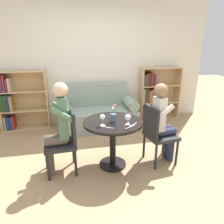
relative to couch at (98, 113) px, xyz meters
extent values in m
plane|color=tan|center=(0.00, -1.51, -0.31)|extent=(16.00, 16.00, 0.00)
cube|color=silver|center=(0.00, 0.43, 1.04)|extent=(5.20, 0.05, 2.70)
cylinder|color=black|center=(0.00, -1.51, 0.38)|extent=(0.83, 0.83, 0.03)
cylinder|color=black|center=(0.00, -1.51, 0.04)|extent=(0.09, 0.09, 0.64)
cylinder|color=black|center=(0.00, -1.51, -0.30)|extent=(0.40, 0.40, 0.03)
cube|color=gray|center=(0.00, -0.05, -0.10)|extent=(1.59, 0.80, 0.42)
cube|color=gray|center=(0.00, 0.27, 0.36)|extent=(1.37, 0.16, 0.50)
cylinder|color=gray|center=(-0.69, -0.05, 0.22)|extent=(0.22, 0.72, 0.22)
cylinder|color=gray|center=(0.69, -0.05, 0.22)|extent=(0.22, 0.72, 0.22)
cube|color=tan|center=(-1.51, 0.37, 0.30)|extent=(0.95, 0.02, 1.23)
cube|color=tan|center=(-1.97, 0.24, 0.30)|extent=(0.02, 0.28, 1.23)
cube|color=tan|center=(-1.04, 0.24, 0.30)|extent=(0.02, 0.28, 1.23)
cube|color=tan|center=(-1.51, 0.24, -0.30)|extent=(0.91, 0.28, 0.02)
cube|color=tan|center=(-1.51, 0.24, 0.10)|extent=(0.91, 0.28, 0.02)
cube|color=tan|center=(-1.51, 0.24, 0.50)|extent=(0.91, 0.28, 0.02)
cube|color=tan|center=(-1.51, 0.24, 0.91)|extent=(0.91, 0.28, 0.02)
cube|color=tan|center=(-1.93, 0.23, -0.15)|extent=(0.03, 0.23, 0.28)
cube|color=navy|center=(-1.88, 0.23, -0.16)|extent=(0.05, 0.23, 0.26)
cube|color=navy|center=(-1.82, 0.23, -0.16)|extent=(0.04, 0.23, 0.26)
cube|color=maroon|center=(-1.78, 0.23, -0.15)|extent=(0.03, 0.23, 0.29)
cube|color=#234723|center=(-1.92, 0.23, 0.29)|extent=(0.05, 0.23, 0.35)
cube|color=#234723|center=(-1.86, 0.23, 0.28)|extent=(0.04, 0.23, 0.34)
cube|color=navy|center=(-1.81, 0.23, 0.28)|extent=(0.03, 0.23, 0.34)
cube|color=olive|center=(-1.76, 0.23, 0.27)|extent=(0.05, 0.23, 0.32)
cube|color=#332319|center=(-1.92, 0.23, 0.65)|extent=(0.05, 0.23, 0.27)
cube|color=#602D5B|center=(-1.87, 0.23, 0.69)|extent=(0.03, 0.23, 0.34)
cube|color=maroon|center=(-1.82, 0.23, 0.68)|extent=(0.03, 0.23, 0.34)
cube|color=#602D5B|center=(-1.78, 0.23, 0.64)|extent=(0.03, 0.23, 0.26)
cube|color=tan|center=(-1.73, 0.23, 0.65)|extent=(0.05, 0.23, 0.27)
cube|color=tan|center=(1.51, 0.37, 0.30)|extent=(0.95, 0.02, 1.23)
cube|color=tan|center=(1.04, 0.24, 0.30)|extent=(0.02, 0.28, 1.23)
cube|color=tan|center=(1.97, 0.24, 0.30)|extent=(0.02, 0.28, 1.23)
cube|color=tan|center=(1.51, 0.24, -0.30)|extent=(0.91, 0.28, 0.02)
cube|color=tan|center=(1.51, 0.24, 0.10)|extent=(0.91, 0.28, 0.02)
cube|color=tan|center=(1.51, 0.24, 0.50)|extent=(0.91, 0.28, 0.02)
cube|color=tan|center=(1.51, 0.24, 0.91)|extent=(0.91, 0.28, 0.02)
cube|color=maroon|center=(1.09, 0.23, -0.14)|extent=(0.04, 0.23, 0.30)
cube|color=tan|center=(1.14, 0.23, -0.14)|extent=(0.04, 0.23, 0.31)
cube|color=tan|center=(1.19, 0.23, -0.12)|extent=(0.04, 0.23, 0.35)
cube|color=#602D5B|center=(1.24, 0.23, -0.16)|extent=(0.03, 0.23, 0.26)
cube|color=#234723|center=(1.29, 0.23, -0.13)|extent=(0.04, 0.23, 0.31)
cube|color=maroon|center=(1.34, 0.23, -0.15)|extent=(0.04, 0.23, 0.28)
cube|color=#602D5B|center=(1.39, 0.23, -0.14)|extent=(0.04, 0.23, 0.30)
cube|color=tan|center=(1.09, 0.23, 0.28)|extent=(0.03, 0.23, 0.34)
cube|color=#234723|center=(1.14, 0.23, 0.28)|extent=(0.05, 0.23, 0.33)
cube|color=maroon|center=(1.19, 0.23, 0.27)|extent=(0.05, 0.23, 0.31)
cube|color=olive|center=(1.25, 0.23, 0.26)|extent=(0.04, 0.23, 0.29)
cube|color=olive|center=(1.30, 0.23, 0.27)|extent=(0.03, 0.23, 0.31)
cube|color=#602D5B|center=(1.35, 0.23, 0.27)|extent=(0.05, 0.23, 0.31)
cube|color=#332319|center=(1.40, 0.23, 0.28)|extent=(0.05, 0.23, 0.33)
cube|color=#602D5B|center=(1.09, 0.23, 0.64)|extent=(0.04, 0.23, 0.26)
cube|color=#234723|center=(1.13, 0.23, 0.65)|extent=(0.04, 0.23, 0.27)
cube|color=maroon|center=(1.17, 0.23, 0.66)|extent=(0.03, 0.23, 0.29)
cube|color=#332319|center=(1.21, 0.23, 0.67)|extent=(0.04, 0.23, 0.31)
cube|color=maroon|center=(1.26, 0.23, 0.67)|extent=(0.03, 0.23, 0.31)
cube|color=#332319|center=(1.30, 0.23, 0.65)|extent=(0.03, 0.23, 0.27)
cube|color=#602D5B|center=(1.34, 0.23, 0.64)|extent=(0.04, 0.23, 0.25)
cylinder|color=#232326|center=(-0.93, -1.34, -0.11)|extent=(0.04, 0.04, 0.40)
cylinder|color=#232326|center=(-0.90, -1.69, -0.11)|extent=(0.04, 0.04, 0.40)
cylinder|color=#232326|center=(-0.57, -1.31, -0.11)|extent=(0.04, 0.04, 0.40)
cylinder|color=#232326|center=(-0.55, -1.67, -0.11)|extent=(0.04, 0.04, 0.40)
cube|color=#232326|center=(-0.74, -1.50, 0.11)|extent=(0.45, 0.45, 0.05)
cube|color=#232326|center=(-0.55, -1.49, 0.36)|extent=(0.06, 0.38, 0.45)
cylinder|color=#232326|center=(0.94, -1.69, -0.11)|extent=(0.04, 0.04, 0.40)
cylinder|color=#232326|center=(0.89, -1.34, -0.11)|extent=(0.04, 0.04, 0.40)
cylinder|color=#232326|center=(0.58, -1.74, -0.11)|extent=(0.04, 0.04, 0.40)
cylinder|color=#232326|center=(0.54, -1.39, -0.11)|extent=(0.04, 0.04, 0.40)
cube|color=#232326|center=(0.74, -1.54, 0.11)|extent=(0.47, 0.47, 0.05)
cube|color=#232326|center=(0.55, -1.57, 0.36)|extent=(0.09, 0.38, 0.45)
cylinder|color=brown|center=(-0.90, -1.46, -0.09)|extent=(0.11, 0.11, 0.45)
cylinder|color=brown|center=(-0.89, -1.57, -0.09)|extent=(0.11, 0.11, 0.45)
cylinder|color=brown|center=(-0.79, -1.45, 0.19)|extent=(0.31, 0.13, 0.11)
cylinder|color=brown|center=(-0.78, -1.56, 0.19)|extent=(0.31, 0.13, 0.11)
cube|color=#517A5B|center=(-0.68, -1.50, 0.48)|extent=(0.13, 0.21, 0.58)
cylinder|color=#517A5B|center=(-0.69, -1.37, 0.58)|extent=(0.29, 0.09, 0.23)
cylinder|color=#517A5B|center=(-0.67, -1.64, 0.58)|extent=(0.29, 0.09, 0.23)
sphere|color=beige|center=(-0.68, -1.50, 0.87)|extent=(0.19, 0.19, 0.19)
cylinder|color=#282D47|center=(0.90, -1.57, -0.09)|extent=(0.11, 0.11, 0.45)
cylinder|color=#282D47|center=(0.89, -1.46, -0.09)|extent=(0.11, 0.11, 0.45)
cylinder|color=#282D47|center=(0.79, -1.58, 0.19)|extent=(0.31, 0.15, 0.11)
cylinder|color=#282D47|center=(0.78, -1.47, 0.19)|extent=(0.31, 0.15, 0.11)
cube|color=silver|center=(0.68, -1.54, 0.45)|extent=(0.14, 0.21, 0.52)
cylinder|color=silver|center=(0.69, -1.67, 0.53)|extent=(0.29, 0.11, 0.23)
cylinder|color=silver|center=(0.66, -1.41, 0.53)|extent=(0.29, 0.11, 0.23)
sphere|color=#936B4C|center=(0.68, -1.54, 0.81)|extent=(0.20, 0.20, 0.20)
cylinder|color=white|center=(-0.16, -1.63, 0.40)|extent=(0.06, 0.06, 0.00)
cylinder|color=white|center=(-0.16, -1.63, 0.44)|extent=(0.01, 0.01, 0.08)
sphere|color=white|center=(-0.16, -1.63, 0.51)|extent=(0.07, 0.07, 0.07)
sphere|color=maroon|center=(-0.16, -1.63, 0.50)|extent=(0.05, 0.05, 0.05)
cylinder|color=white|center=(0.17, -1.67, 0.40)|extent=(0.06, 0.06, 0.00)
cylinder|color=white|center=(0.17, -1.67, 0.43)|extent=(0.01, 0.01, 0.07)
sphere|color=white|center=(0.17, -1.67, 0.50)|extent=(0.08, 0.08, 0.08)
sphere|color=#E58E75|center=(0.17, -1.67, 0.49)|extent=(0.06, 0.06, 0.06)
cylinder|color=slate|center=(0.01, -1.52, 0.45)|extent=(0.09, 0.09, 0.11)
cylinder|color=#4C7A42|center=(0.00, -1.50, 0.55)|extent=(0.00, 0.01, 0.09)
sphere|color=#9E70B2|center=(0.00, -1.50, 0.59)|extent=(0.04, 0.04, 0.04)
cylinder|color=#4C7A42|center=(0.02, -1.54, 0.57)|extent=(0.00, 0.00, 0.13)
sphere|color=#E07F4C|center=(0.02, -1.54, 0.64)|extent=(0.04, 0.04, 0.04)
cylinder|color=#4C7A42|center=(0.00, -1.52, 0.54)|extent=(0.01, 0.00, 0.08)
sphere|color=silver|center=(0.00, -1.52, 0.58)|extent=(0.04, 0.04, 0.04)
cube|color=silver|center=(-0.12, -1.71, 0.40)|extent=(0.17, 0.11, 0.00)
cube|color=silver|center=(0.16, -1.67, 0.40)|extent=(0.12, 0.16, 0.00)
cube|color=silver|center=(0.24, -1.69, 0.40)|extent=(0.15, 0.14, 0.00)
cube|color=silver|center=(0.18, -1.76, 0.40)|extent=(0.17, 0.11, 0.00)
camera|label=1|loc=(-0.54, -4.05, 1.41)|focal=32.00mm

